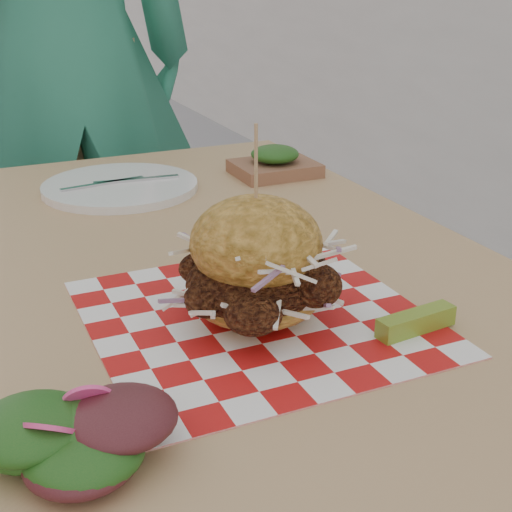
% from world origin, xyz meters
% --- Properties ---
extents(diner, '(0.69, 0.47, 1.83)m').
position_xyz_m(diner, '(0.37, 1.19, 0.92)').
color(diner, '#2E8667').
rests_on(diner, ground).
extents(patio_table, '(0.80, 1.20, 0.75)m').
position_xyz_m(patio_table, '(0.34, 0.22, 0.67)').
color(patio_table, tan).
rests_on(patio_table, ground).
extents(patio_chair, '(0.52, 0.53, 0.95)m').
position_xyz_m(patio_chair, '(0.36, 1.14, 0.55)').
color(patio_chair, tan).
rests_on(patio_chair, ground).
extents(paper_liner, '(0.36, 0.36, 0.00)m').
position_xyz_m(paper_liner, '(0.35, 0.04, 0.75)').
color(paper_liner, red).
rests_on(paper_liner, patio_table).
extents(sandwich, '(0.19, 0.19, 0.22)m').
position_xyz_m(sandwich, '(0.35, 0.04, 0.81)').
color(sandwich, gold).
rests_on(sandwich, paper_liner).
extents(pickle_spear, '(0.10, 0.03, 0.02)m').
position_xyz_m(pickle_spear, '(0.50, -0.06, 0.76)').
color(pickle_spear, olive).
rests_on(pickle_spear, paper_liner).
extents(side_salad, '(0.14, 0.14, 0.05)m').
position_xyz_m(side_salad, '(0.12, -0.12, 0.76)').
color(side_salad, '#3F1419').
rests_on(side_salad, patio_table).
extents(place_setting, '(0.27, 0.27, 0.02)m').
position_xyz_m(place_setting, '(0.34, 0.58, 0.76)').
color(place_setting, white).
rests_on(place_setting, patio_table).
extents(kraft_tray, '(0.15, 0.12, 0.06)m').
position_xyz_m(kraft_tray, '(0.63, 0.56, 0.77)').
color(kraft_tray, brown).
rests_on(kraft_tray, patio_table).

